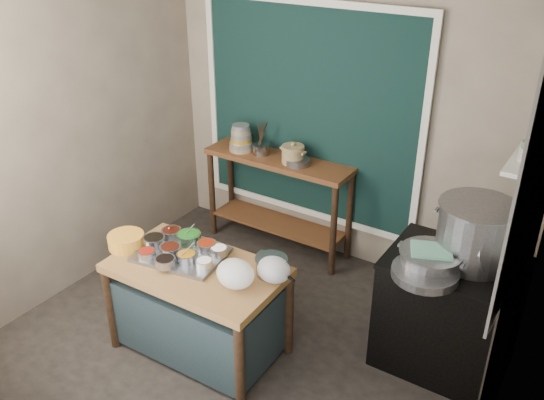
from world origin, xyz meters
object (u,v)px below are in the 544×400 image
Objects in this scene: saucepan at (271,266)px; stock_pot at (476,233)px; utensil_cup at (261,149)px; stove_block at (448,315)px; ceramic_crock at (293,155)px; prep_table at (199,309)px; steamer at (430,260)px; condiment_tray at (181,254)px; back_counter at (278,203)px; yellow_basin at (126,241)px.

saucepan is 0.43× the size of stock_pot.
stock_pot is at bearing -16.90° from utensil_cup.
saucepan reaches higher than stove_block.
ceramic_crock is 1.91m from stock_pot.
prep_table is 2.28× the size of stock_pot.
saucepan is 1.70m from utensil_cup.
steamer is (0.95, 0.46, 0.13)m from saucepan.
condiment_tray is 0.70m from saucepan.
ceramic_crock is at bearing 150.77° from steamer.
ceramic_crock is 0.40× the size of stock_pot.
back_counter is 1.72m from yellow_basin.
stove_block is at bearing -22.08° from ceramic_crock.
stock_pot is (1.84, 0.88, 0.33)m from condiment_tray.
utensil_cup is at bearing 154.91° from steamer.
yellow_basin reaches higher than prep_table.
ceramic_crock reaches higher than prep_table.
utensil_cup is at bearing 106.22° from prep_table.
yellow_basin is 2.50m from stock_pot.
saucepan is (1.11, 0.29, 0.01)m from yellow_basin.
ceramic_crock reaches higher than utensil_cup.
prep_table is 5.76× the size of ceramic_crock.
back_counter reaches higher than yellow_basin.
prep_table is 1.81m from stove_block.
utensil_cup reaches higher than saucepan.
stock_pot is (1.80, -0.63, 0.07)m from ceramic_crock.
stock_pot is at bearing 51.07° from steamer.
back_counter is 1.58m from condiment_tray.
stock_pot is (1.98, -0.66, 0.62)m from back_counter.
steamer is (-0.13, -0.19, 0.52)m from stove_block.
condiment_tray is 1.15× the size of stock_pot.
ceramic_crock is (0.17, -0.03, 0.55)m from back_counter.
condiment_tray is (-1.77, -0.82, 0.34)m from stove_block.
stock_pot is (2.16, -0.66, 0.10)m from utensil_cup.
condiment_tray is 1.76m from steamer.
yellow_basin is 1.67m from utensil_cup.
stove_block is 2.28m from utensil_cup.
ceramic_crock is (-1.73, 0.70, 0.60)m from stove_block.
saucepan is at bearing 22.22° from prep_table.
yellow_basin is (-2.20, -0.94, 0.38)m from stove_block.
utensil_cup is 0.39× the size of steamer.
utensil_cup is 0.30× the size of stock_pot.
condiment_tray is 1.49× the size of steamer.
prep_table is 7.65× the size of utensil_cup.
back_counter is 2.64× the size of stock_pot.
utensil_cup is (-2.08, 0.72, 0.57)m from stove_block.
steamer is at bearing -29.23° from ceramic_crock.
prep_table is 1.78m from utensil_cup.
yellow_basin is 1.25× the size of ceramic_crock.
saucepan reaches higher than prep_table.
utensil_cup is at bearing 176.66° from ceramic_crock.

